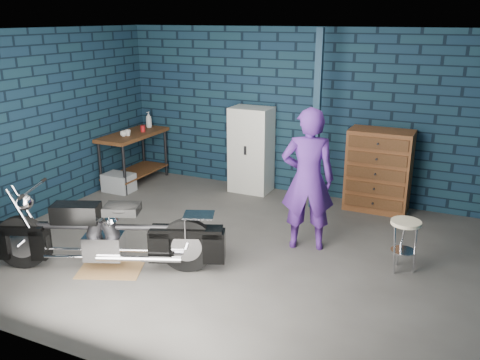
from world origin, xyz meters
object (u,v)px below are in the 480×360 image
(motorcycle, at_px, (108,229))
(tool_chest, at_px, (378,171))
(person, at_px, (308,180))
(locker, at_px, (251,150))
(storage_bin, at_px, (119,182))
(workbench, at_px, (134,158))
(shop_stool, at_px, (404,246))

(motorcycle, distance_m, tool_chest, 4.11)
(person, xyz_separation_m, locker, (-1.54, 1.73, -0.20))
(person, relative_size, tool_chest, 1.46)
(motorcycle, relative_size, storage_bin, 4.66)
(storage_bin, xyz_separation_m, tool_chest, (4.13, 0.98, 0.47))
(motorcycle, relative_size, person, 1.26)
(workbench, xyz_separation_m, tool_chest, (4.15, 0.48, 0.17))
(motorcycle, bearing_deg, locker, 61.44)
(storage_bin, bearing_deg, tool_chest, 13.34)
(person, bearing_deg, shop_stool, 154.82)
(storage_bin, bearing_deg, shop_stool, -10.62)
(person, distance_m, shop_stool, 1.38)
(motorcycle, xyz_separation_m, locker, (0.35, 3.29, 0.21))
(motorcycle, bearing_deg, shop_stool, 1.92)
(storage_bin, height_order, shop_stool, shop_stool)
(workbench, xyz_separation_m, shop_stool, (4.81, -1.40, -0.14))
(person, bearing_deg, storage_bin, -30.34)
(workbench, relative_size, motorcycle, 0.61)
(motorcycle, xyz_separation_m, storage_bin, (-1.67, 2.31, -0.35))
(workbench, height_order, locker, locker)
(locker, distance_m, tool_chest, 2.11)
(workbench, height_order, shop_stool, workbench)
(shop_stool, bearing_deg, workbench, 163.79)
(shop_stool, bearing_deg, locker, 145.84)
(locker, height_order, shop_stool, locker)
(workbench, relative_size, shop_stool, 2.23)
(storage_bin, bearing_deg, locker, 25.85)
(person, height_order, shop_stool, person)
(workbench, relative_size, person, 0.77)
(motorcycle, distance_m, storage_bin, 2.87)
(locker, relative_size, tool_chest, 1.15)
(motorcycle, height_order, shop_stool, motorcycle)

